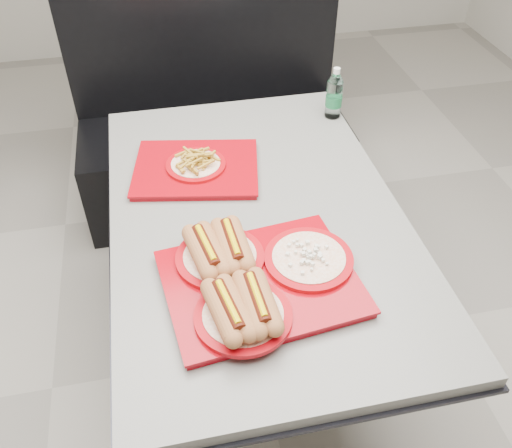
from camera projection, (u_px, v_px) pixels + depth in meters
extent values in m
plane|color=#9B958B|center=(256.00, 352.00, 2.19)|extent=(6.00, 6.00, 0.00)
cylinder|color=black|center=(256.00, 349.00, 2.18)|extent=(0.52, 0.52, 0.05)
cylinder|color=black|center=(256.00, 290.00, 1.94)|extent=(0.11, 0.11, 0.66)
cube|color=black|center=(257.00, 222.00, 1.72)|extent=(0.92, 1.42, 0.01)
cube|color=slate|center=(257.00, 216.00, 1.71)|extent=(0.90, 1.40, 0.04)
cube|color=black|center=(216.00, 163.00, 2.79)|extent=(1.30, 0.55, 0.45)
cube|color=black|center=(202.00, 36.00, 2.58)|extent=(1.30, 0.10, 1.10)
cube|color=#9B040D|center=(261.00, 285.00, 1.45)|extent=(0.54, 0.44, 0.02)
cube|color=#9B040D|center=(261.00, 281.00, 1.44)|extent=(0.55, 0.45, 0.01)
cylinder|color=#A4050C|center=(243.00, 316.00, 1.34)|extent=(0.25, 0.25, 0.01)
cylinder|color=white|center=(243.00, 314.00, 1.34)|extent=(0.20, 0.20, 0.01)
cylinder|color=#A4050C|center=(220.00, 257.00, 1.49)|extent=(0.25, 0.25, 0.01)
cylinder|color=white|center=(220.00, 256.00, 1.49)|extent=(0.20, 0.20, 0.01)
cylinder|color=#A4050C|center=(309.00, 259.00, 1.49)|extent=(0.25, 0.25, 0.01)
cylinder|color=white|center=(309.00, 257.00, 1.48)|extent=(0.20, 0.20, 0.01)
cube|color=#9B040D|center=(196.00, 170.00, 1.84)|extent=(0.46, 0.39, 0.02)
cube|color=#9B040D|center=(196.00, 167.00, 1.84)|extent=(0.47, 0.40, 0.01)
cylinder|color=#A4050C|center=(196.00, 165.00, 1.83)|extent=(0.20, 0.20, 0.01)
cylinder|color=white|center=(196.00, 163.00, 1.83)|extent=(0.17, 0.17, 0.00)
cylinder|color=silver|center=(334.00, 99.00, 2.08)|extent=(0.06, 0.06, 0.15)
cylinder|color=#196538|center=(334.00, 101.00, 2.08)|extent=(0.06, 0.06, 0.04)
cone|color=silver|center=(336.00, 77.00, 2.02)|extent=(0.06, 0.06, 0.03)
cylinder|color=silver|center=(337.00, 71.00, 2.00)|extent=(0.03, 0.03, 0.02)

